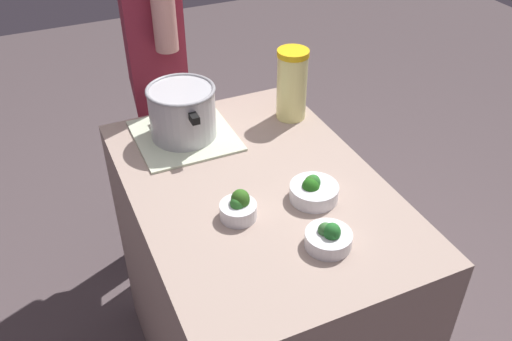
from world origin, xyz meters
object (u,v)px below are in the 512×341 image
Objects in this scene: broccoli_bowl_back at (329,237)px; person_cook at (158,84)px; cooking_pot at (182,111)px; lemonade_pitcher at (292,84)px; broccoli_bowl_center at (239,208)px; broccoli_bowl_front at (313,190)px.

person_cook reaches higher than broccoli_bowl_back.
person_cook is at bearing 6.89° from broccoli_bowl_back.
lemonade_pitcher is (-0.03, -0.38, 0.03)m from cooking_pot.
cooking_pot is 2.87× the size of broccoli_bowl_center.
cooking_pot is 1.17× the size of lemonade_pitcher.
broccoli_bowl_back is (-0.61, 0.21, -0.10)m from lemonade_pitcher.
broccoli_bowl_center is (0.01, 0.22, 0.00)m from broccoli_bowl_front.
lemonade_pitcher is at bearing -93.98° from cooking_pot.
broccoli_bowl_front is (-0.43, 0.15, -0.09)m from lemonade_pitcher.
broccoli_bowl_front is at bearing -153.30° from cooking_pot.
broccoli_bowl_front is at bearing -93.45° from broccoli_bowl_center.
broccoli_bowl_center reaches higher than broccoli_bowl_front.
person_cook is (0.91, -0.03, -0.07)m from broccoli_bowl_center.
broccoli_bowl_back is at bearing -164.90° from cooking_pot.
broccoli_bowl_front is (-0.45, -0.23, -0.07)m from cooking_pot.
person_cook is (0.47, -0.04, -0.13)m from cooking_pot.
cooking_pot reaches higher than broccoli_bowl_front.
broccoli_bowl_back is 1.11m from person_cook.
cooking_pot is at bearing 175.32° from person_cook.
broccoli_bowl_front is at bearing -17.37° from broccoli_bowl_back.
person_cook is at bearing 11.65° from broccoli_bowl_front.
broccoli_bowl_front is 1.37× the size of broccoli_bowl_center.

